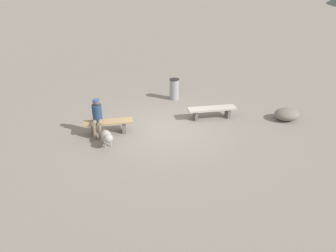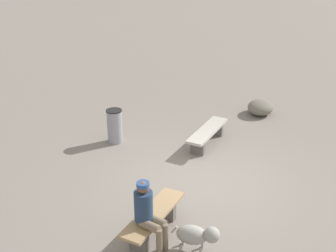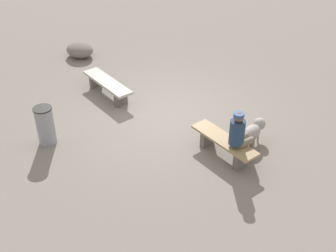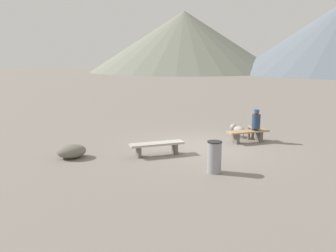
{
  "view_description": "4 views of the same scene",
  "coord_description": "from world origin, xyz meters",
  "px_view_note": "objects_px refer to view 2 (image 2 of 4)",
  "views": [
    {
      "loc": [
        3.08,
        9.34,
        4.97
      ],
      "look_at": [
        0.27,
        0.95,
        0.61
      ],
      "focal_mm": 32.9,
      "sensor_mm": 36.0,
      "label": 1
    },
    {
      "loc": [
        7.72,
        1.92,
        4.89
      ],
      "look_at": [
        -0.94,
        -1.13,
        0.83
      ],
      "focal_mm": 44.01,
      "sensor_mm": 36.0,
      "label": 2
    },
    {
      "loc": [
        6.32,
        -6.69,
        5.83
      ],
      "look_at": [
        0.86,
        -0.92,
        0.53
      ],
      "focal_mm": 45.94,
      "sensor_mm": 36.0,
      "label": 3
    },
    {
      "loc": [
        -6.87,
        -10.63,
        3.28
      ],
      "look_at": [
        -0.39,
        1.79,
        0.49
      ],
      "focal_mm": 37.2,
      "sensor_mm": 36.0,
      "label": 4
    }
  ],
  "objects_px": {
    "bench_right": "(154,219)",
    "boulder": "(260,107)",
    "trash_bin": "(115,126)",
    "bench_left": "(208,133)",
    "seated_person": "(147,211)",
    "dog": "(197,235)"
  },
  "relations": [
    {
      "from": "bench_right",
      "to": "boulder",
      "type": "distance_m",
      "value": 6.65
    },
    {
      "from": "trash_bin",
      "to": "boulder",
      "type": "relative_size",
      "value": 0.98
    },
    {
      "from": "bench_left",
      "to": "trash_bin",
      "type": "height_order",
      "value": "trash_bin"
    },
    {
      "from": "bench_right",
      "to": "boulder",
      "type": "xyz_separation_m",
      "value": [
        -6.57,
        1.03,
        -0.1
      ]
    },
    {
      "from": "boulder",
      "to": "bench_right",
      "type": "bearing_deg",
      "value": -8.93
    },
    {
      "from": "boulder",
      "to": "seated_person",
      "type": "bearing_deg",
      "value": -8.23
    },
    {
      "from": "dog",
      "to": "trash_bin",
      "type": "distance_m",
      "value": 4.73
    },
    {
      "from": "bench_right",
      "to": "trash_bin",
      "type": "bearing_deg",
      "value": -135.6
    },
    {
      "from": "seated_person",
      "to": "trash_bin",
      "type": "height_order",
      "value": "seated_person"
    },
    {
      "from": "bench_right",
      "to": "trash_bin",
      "type": "xyz_separation_m",
      "value": [
        -3.25,
        -2.37,
        0.14
      ]
    },
    {
      "from": "seated_person",
      "to": "dog",
      "type": "distance_m",
      "value": 0.95
    },
    {
      "from": "bench_right",
      "to": "trash_bin",
      "type": "height_order",
      "value": "trash_bin"
    },
    {
      "from": "bench_right",
      "to": "seated_person",
      "type": "relative_size",
      "value": 1.35
    },
    {
      "from": "dog",
      "to": "trash_bin",
      "type": "relative_size",
      "value": 0.92
    },
    {
      "from": "bench_left",
      "to": "dog",
      "type": "bearing_deg",
      "value": 20.15
    },
    {
      "from": "seated_person",
      "to": "bench_right",
      "type": "bearing_deg",
      "value": -160.53
    },
    {
      "from": "dog",
      "to": "boulder",
      "type": "height_order",
      "value": "dog"
    },
    {
      "from": "dog",
      "to": "trash_bin",
      "type": "height_order",
      "value": "trash_bin"
    },
    {
      "from": "bench_right",
      "to": "dog",
      "type": "distance_m",
      "value": 0.89
    },
    {
      "from": "bench_left",
      "to": "seated_person",
      "type": "height_order",
      "value": "seated_person"
    },
    {
      "from": "bench_right",
      "to": "bench_left",
      "type": "bearing_deg",
      "value": -171.75
    },
    {
      "from": "seated_person",
      "to": "trash_bin",
      "type": "distance_m",
      "value": 4.34
    }
  ]
}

